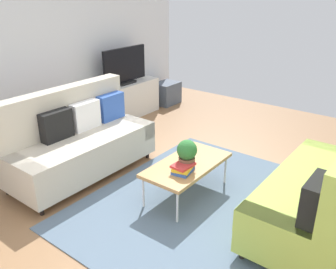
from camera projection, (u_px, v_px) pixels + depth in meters
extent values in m
plane|color=#936B47|center=(189.00, 196.00, 4.20)|extent=(7.68, 7.68, 0.00)
cube|color=silver|center=(33.00, 47.00, 5.21)|extent=(6.40, 0.12, 2.90)
cube|color=slate|center=(198.00, 202.00, 4.07)|extent=(2.90, 2.20, 0.01)
cube|color=beige|center=(82.00, 152.00, 4.56)|extent=(1.90, 0.85, 0.44)
cube|color=beige|center=(62.00, 110.00, 4.55)|extent=(1.90, 0.21, 0.56)
cube|color=beige|center=(128.00, 125.00, 5.14)|extent=(0.20, 0.84, 0.22)
cube|color=beige|center=(20.00, 169.00, 3.90)|extent=(0.20, 0.84, 0.22)
cylinder|color=black|center=(147.00, 154.00, 5.11)|extent=(0.05, 0.05, 0.10)
cylinder|color=black|center=(41.00, 211.00, 3.84)|extent=(0.05, 0.05, 0.10)
cylinder|color=black|center=(114.00, 142.00, 5.49)|extent=(0.05, 0.05, 0.10)
cylinder|color=black|center=(8.00, 190.00, 4.23)|extent=(0.05, 0.05, 0.10)
cube|color=#3359B2|center=(111.00, 107.00, 4.97)|extent=(0.40, 0.14, 0.36)
cube|color=white|center=(86.00, 115.00, 4.64)|extent=(0.40, 0.14, 0.36)
cube|color=black|center=(56.00, 125.00, 4.32)|extent=(0.40, 0.14, 0.36)
cube|color=#A3BC4C|center=(315.00, 199.00, 3.56)|extent=(1.90, 0.85, 0.44)
cube|color=#A3BC4C|center=(285.00, 234.00, 2.90)|extent=(0.20, 0.84, 0.22)
cylinder|color=black|center=(242.00, 254.00, 3.22)|extent=(0.05, 0.05, 0.10)
cylinder|color=black|center=(306.00, 178.00, 4.49)|extent=(0.05, 0.05, 0.10)
cube|color=black|center=(315.00, 199.00, 2.84)|extent=(0.40, 0.14, 0.36)
cube|color=#B7844C|center=(187.00, 165.00, 4.07)|extent=(1.10, 0.56, 0.04)
cylinder|color=silver|center=(143.00, 193.00, 3.91)|extent=(0.02, 0.02, 0.38)
cylinder|color=silver|center=(194.00, 160.00, 4.64)|extent=(0.02, 0.02, 0.38)
cylinder|color=silver|center=(177.00, 207.00, 3.65)|extent=(0.02, 0.02, 0.38)
cylinder|color=silver|center=(225.00, 170.00, 4.38)|extent=(0.02, 0.02, 0.38)
cube|color=silver|center=(126.00, 100.00, 6.57)|extent=(1.40, 0.44, 0.64)
cube|color=black|center=(126.00, 82.00, 6.43)|extent=(0.36, 0.20, 0.04)
cube|color=black|center=(125.00, 65.00, 6.30)|extent=(1.00, 0.05, 0.60)
cube|color=#4C5666|center=(167.00, 93.00, 7.36)|extent=(0.52, 0.40, 0.44)
cylinder|color=brown|center=(187.00, 163.00, 3.92)|extent=(0.18, 0.18, 0.13)
sphere|color=#2D7233|center=(187.00, 150.00, 3.86)|extent=(0.22, 0.22, 0.22)
cube|color=#3359B2|center=(183.00, 170.00, 3.86)|extent=(0.27, 0.22, 0.04)
cube|color=gold|center=(183.00, 168.00, 3.85)|extent=(0.28, 0.23, 0.03)
cube|color=red|center=(183.00, 165.00, 3.84)|extent=(0.25, 0.19, 0.03)
cylinder|color=silver|center=(99.00, 86.00, 6.02)|extent=(0.12, 0.12, 0.15)
cylinder|color=gold|center=(110.00, 82.00, 6.09)|extent=(0.05, 0.05, 0.22)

